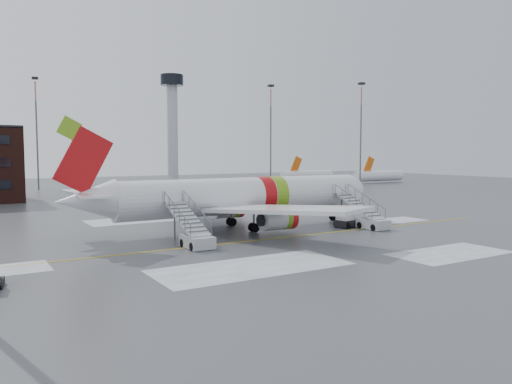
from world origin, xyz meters
TOP-DOWN VIEW (x-y plane):
  - ground at (0.00, 0.00)m, footprint 260.00×260.00m
  - airliner at (1.74, 5.81)m, footprint 35.03×32.97m
  - airstair_fwd at (13.84, -0.73)m, footprint 2.05×7.70m
  - airstair_aft at (-6.29, -0.73)m, footprint 2.05×7.70m
  - pushback_tug at (12.34, 0.87)m, footprint 3.08×2.53m
  - control_tower at (30.00, 95.00)m, footprint 6.40×6.40m
  - light_mast_far_ne at (42.00, 62.00)m, footprint 1.20×1.20m
  - light_mast_far_n at (-8.00, 78.00)m, footprint 1.20×1.20m
  - light_mast_far_e at (58.00, 48.00)m, footprint 1.20×1.20m
  - distant_aircraft at (62.50, 64.00)m, footprint 35.00×18.00m

SIDE VIEW (x-z plane):
  - ground at x=0.00m, z-range 0.00..0.00m
  - distant_aircraft at x=62.50m, z-range -4.00..4.00m
  - pushback_tug at x=12.34m, z-range -0.09..1.54m
  - airstair_fwd at x=13.84m, z-range -0.68..2.81m
  - airstair_aft at x=-6.29m, z-range -0.68..2.81m
  - airliner at x=1.74m, z-range -2.17..9.01m
  - light_mast_far_ne at x=42.00m, z-range 1.71..25.96m
  - light_mast_far_n at x=-8.00m, z-range 1.71..25.96m
  - light_mast_far_e at x=58.00m, z-range 1.71..25.96m
  - control_tower at x=30.00m, z-range 3.75..33.75m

